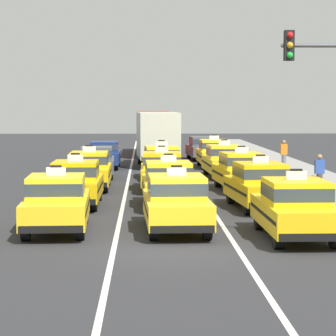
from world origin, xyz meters
TOP-DOWN VIEW (x-y plane):
  - ground_plane at (0.00, 0.00)m, footprint 160.00×160.00m
  - lane_stripe_left_center at (-1.60, 20.00)m, footprint 0.14×80.00m
  - lane_stripe_center_right at (1.60, 20.00)m, footprint 0.14×80.00m
  - sidewalk_curb at (7.20, 15.00)m, footprint 4.00×90.00m
  - taxi_left_nearest at (-3.38, 2.78)m, footprint 1.99×4.63m
  - taxi_left_second at (-3.32, 8.48)m, footprint 1.84×4.57m
  - taxi_left_third at (-3.22, 14.06)m, footprint 1.88×4.58m
  - sedan_left_fourth at (-3.25, 19.62)m, footprint 1.89×4.35m
  - sedan_left_fifth at (-3.13, 25.24)m, footprint 1.76×4.30m
  - taxi_center_nearest at (0.13, 2.69)m, footprint 1.96×4.62m
  - taxi_center_second at (0.07, 8.11)m, footprint 1.92×4.60m
  - taxi_center_third at (-0.05, 13.61)m, footprint 1.83×4.56m
  - taxi_center_fourth at (0.06, 18.75)m, footprint 2.04×4.65m
  - box_truck_center_fifth at (-0.04, 26.82)m, footprint 2.57×7.07m
  - bus_center_sixth at (-0.08, 37.58)m, footprint 2.63×11.22m
  - taxi_right_nearest at (3.37, 1.34)m, footprint 1.86×4.58m
  - taxi_right_second at (3.30, 7.44)m, footprint 2.14×4.68m
  - taxi_right_third at (3.37, 13.25)m, footprint 2.13×4.67m
  - taxi_right_fourth at (3.29, 19.51)m, footprint 1.97×4.62m
  - taxi_right_fifth at (3.35, 25.70)m, footprint 1.87×4.58m
  - sedan_right_sixth at (3.11, 31.84)m, footprint 2.04×4.41m
  - pedestrian_mid_block at (6.00, 9.85)m, footprint 0.47×0.24m
  - pedestrian_by_storefront at (6.79, 21.68)m, footprint 0.36×0.24m

SIDE VIEW (x-z plane):
  - ground_plane at x=0.00m, z-range 0.00..0.00m
  - lane_stripe_left_center at x=-1.60m, z-range 0.00..0.01m
  - lane_stripe_center_right at x=1.60m, z-range 0.00..0.01m
  - sidewalk_curb at x=7.20m, z-range 0.00..0.15m
  - sedan_left_fourth at x=-3.25m, z-range 0.06..1.64m
  - sedan_left_fifth at x=-3.13m, z-range 0.06..1.64m
  - sedan_right_sixth at x=3.11m, z-range 0.06..1.64m
  - taxi_left_nearest at x=-3.38m, z-range -0.10..1.86m
  - taxi_left_second at x=-3.32m, z-range -0.10..1.86m
  - taxi_left_third at x=-3.22m, z-range -0.10..1.86m
  - taxi_center_nearest at x=0.13m, z-range -0.10..1.86m
  - taxi_center_second at x=0.07m, z-range -0.10..1.86m
  - taxi_center_third at x=-0.05m, z-range -0.10..1.86m
  - taxi_center_fourth at x=0.06m, z-range -0.10..1.86m
  - taxi_right_nearest at x=3.37m, z-range -0.10..1.86m
  - taxi_right_second at x=3.30m, z-range -0.10..1.86m
  - taxi_right_third at x=3.37m, z-range -0.10..1.86m
  - taxi_right_fourth at x=3.29m, z-range -0.10..1.86m
  - taxi_right_fifth at x=3.35m, z-range -0.10..1.86m
  - pedestrian_mid_block at x=6.00m, z-range 0.15..1.81m
  - pedestrian_by_storefront at x=6.79m, z-range 0.16..1.82m
  - box_truck_center_fifth at x=-0.04m, z-range 0.14..3.41m
  - bus_center_sixth at x=-0.08m, z-range 0.21..3.43m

